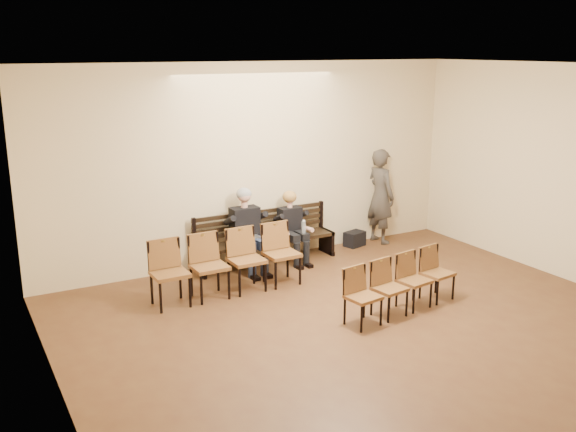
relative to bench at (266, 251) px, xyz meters
The scene contains 11 objects.
ground 4.66m from the bench, 90.09° to the right, with size 10.00×10.00×0.00m, color brown.
room_walls 4.50m from the bench, 90.11° to the right, with size 8.02×10.01×3.51m.
bench is the anchor object (origin of this frame).
seated_man 0.66m from the bench, 164.08° to the right, with size 0.60×0.83×1.44m, color black, non-canonical shape.
seated_woman 0.60m from the bench, 14.44° to the right, with size 0.50×0.69×1.16m, color black, non-canonical shape.
laptop 0.61m from the bench, 150.89° to the right, with size 0.35×0.27×0.25m, color silver.
water_bottle 0.75m from the bench, 32.21° to the right, with size 0.07×0.07×0.24m, color silver.
bag 1.97m from the bench, ahead, with size 0.39×0.26×0.28m, color black.
passerby 2.68m from the bench, ahead, with size 0.78×0.51×2.13m, color #39342E.
chair_row_front 1.57m from the bench, 138.96° to the right, with size 2.41×0.54×0.99m, color brown.
chair_row_back 2.96m from the bench, 75.20° to the right, with size 1.98×0.44×0.82m, color brown.
Camera 1 is at (-4.87, -5.02, 3.73)m, focal length 40.00 mm.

